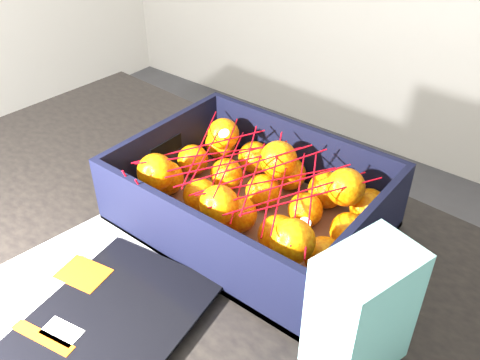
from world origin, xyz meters
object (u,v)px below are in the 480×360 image
Objects in this scene: magazine_stack at (82,303)px; produce_crate at (251,205)px; table at (156,277)px; retail_carton at (362,311)px.

produce_crate reaches higher than magazine_stack.
magazine_stack reaches higher than table.
produce_crate is 0.31m from retail_carton.
magazine_stack is at bearing -104.19° from produce_crate.
table is 3.36× the size of magazine_stack.
retail_carton reaches higher than produce_crate.
magazine_stack is 2.02× the size of retail_carton.
retail_carton is (0.35, 0.17, 0.08)m from magazine_stack.
retail_carton is (0.39, -0.00, 0.19)m from table.
magazine_stack is at bearing -78.23° from table.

